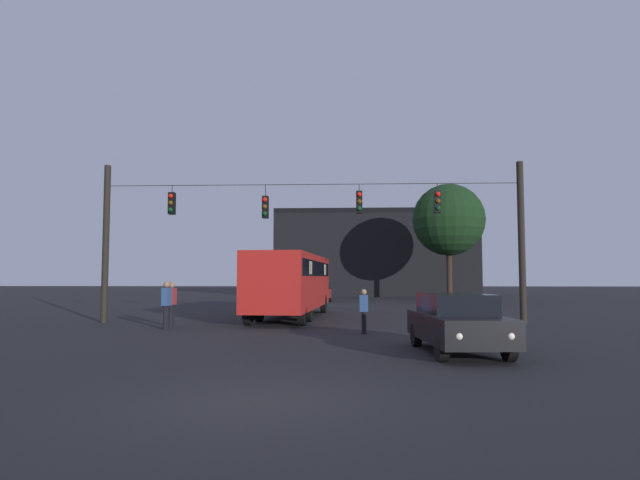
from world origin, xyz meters
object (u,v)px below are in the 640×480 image
object	(u,v)px
pedestrian_crossing_center	(172,301)
tree_left_silhouette	(449,220)
car_far_left	(320,291)
pedestrian_crossing_left	(364,309)
city_bus	(292,279)
car_near_right	(457,322)
pedestrian_crossing_right	(166,302)

from	to	relation	value
pedestrian_crossing_center	tree_left_silhouette	bearing A→B (deg)	57.55
car_far_left	pedestrian_crossing_left	bearing A→B (deg)	-84.15
car_far_left	city_bus	bearing A→B (deg)	-91.72
car_near_right	tree_left_silhouette	xyz separation A→B (m)	(5.85, 31.50, 5.96)
city_bus	tree_left_silhouette	size ratio (longest dim) A/B	1.14
city_bus	pedestrian_crossing_center	distance (m)	6.58
pedestrian_crossing_center	tree_left_silhouette	distance (m)	29.63
pedestrian_crossing_left	pedestrian_crossing_center	bearing A→B (deg)	163.19
car_near_right	pedestrian_crossing_left	world-z (taller)	pedestrian_crossing_left
city_bus	car_near_right	distance (m)	13.11
car_near_right	car_far_left	xyz separation A→B (m)	(-4.89, 30.53, 0.00)
pedestrian_crossing_center	pedestrian_crossing_right	distance (m)	1.09
car_far_left	pedestrian_crossing_right	size ratio (longest dim) A/B	2.44
car_far_left	pedestrian_crossing_center	bearing A→B (deg)	-101.64
pedestrian_crossing_left	pedestrian_crossing_center	size ratio (longest dim) A/B	0.88
tree_left_silhouette	pedestrian_crossing_center	bearing A→B (deg)	-122.45
pedestrian_crossing_center	pedestrian_crossing_right	world-z (taller)	pedestrian_crossing_right
car_near_right	car_far_left	bearing A→B (deg)	99.10
pedestrian_crossing_left	tree_left_silhouette	distance (m)	28.60
pedestrian_crossing_right	pedestrian_crossing_center	bearing A→B (deg)	97.27
city_bus	car_near_right	xyz separation A→B (m)	(5.45, -11.88, -1.07)
city_bus	tree_left_silhouette	world-z (taller)	tree_left_silhouette
city_bus	car_far_left	world-z (taller)	city_bus
city_bus	tree_left_silhouette	distance (m)	23.16
city_bus	pedestrian_crossing_right	world-z (taller)	city_bus
pedestrian_crossing_center	tree_left_silhouette	world-z (taller)	tree_left_silhouette
car_near_right	pedestrian_crossing_right	world-z (taller)	pedestrian_crossing_right
car_near_right	pedestrian_crossing_right	distance (m)	11.27
car_far_left	pedestrian_crossing_right	bearing A→B (deg)	-100.84
car_far_left	pedestrian_crossing_right	xyz separation A→B (m)	(-4.72, -24.63, 0.23)
city_bus	pedestrian_crossing_center	bearing A→B (deg)	-131.18
pedestrian_crossing_left	tree_left_silhouette	bearing A→B (deg)	73.19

